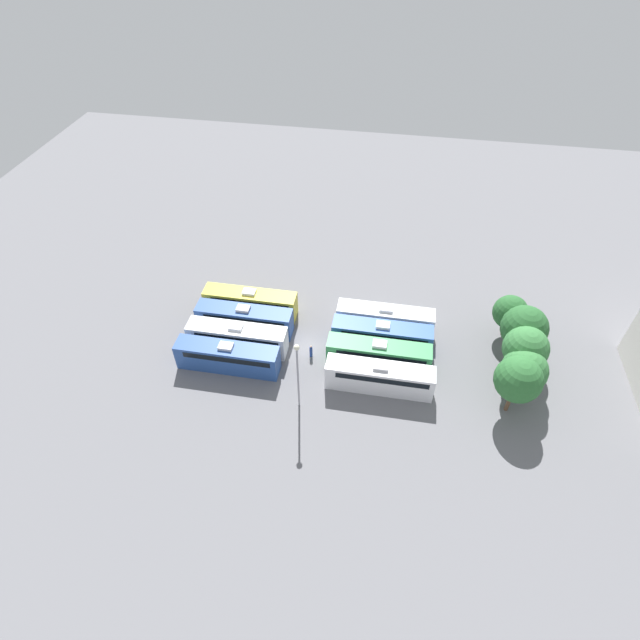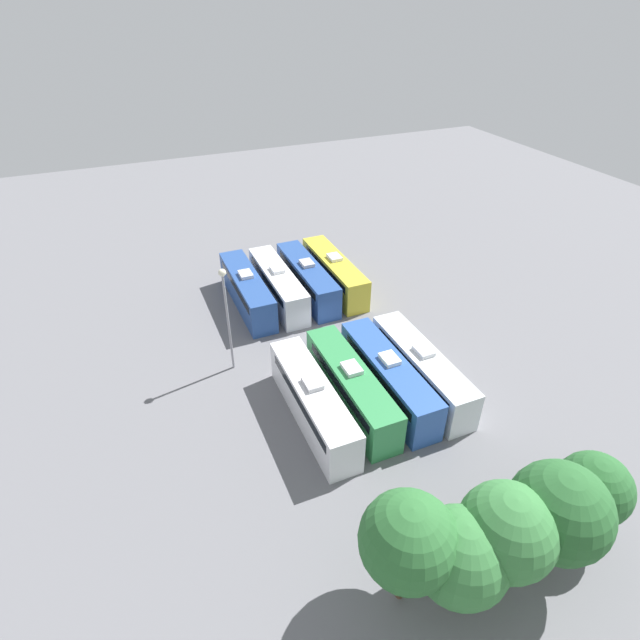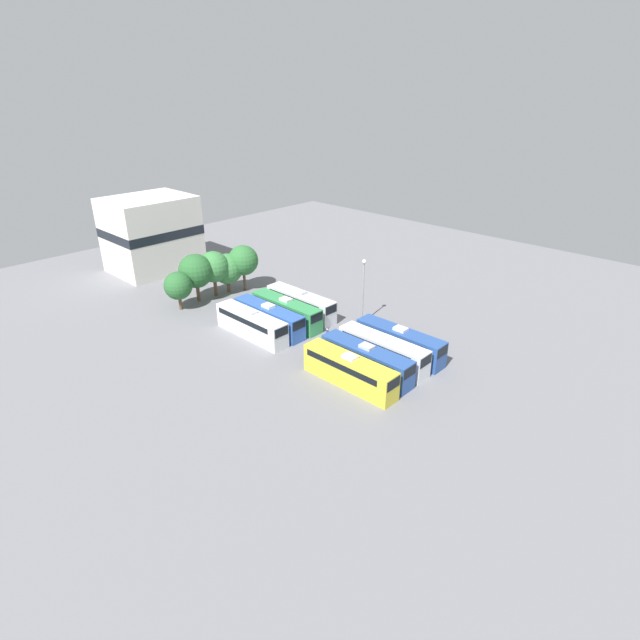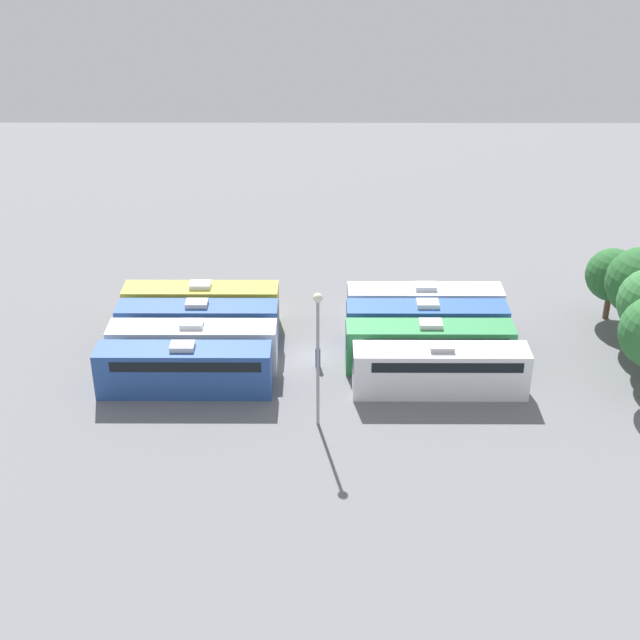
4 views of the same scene
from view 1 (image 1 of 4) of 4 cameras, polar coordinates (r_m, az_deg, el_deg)
The scene contains 16 objects.
ground_plane at distance 60.69m, azimuth -1.22°, elevation -3.09°, with size 127.14×127.14×0.00m, color slate.
bus_0 at distance 64.39m, azimuth -7.92°, elevation 2.05°, with size 2.54×11.89×3.73m.
bus_1 at distance 62.18m, azimuth -8.58°, elevation 0.14°, with size 2.54×11.89×3.73m.
bus_2 at distance 60.04m, azimuth -9.38°, elevation -1.94°, with size 2.54×11.89×3.73m.
bus_3 at distance 58.08m, azimuth -10.47°, elevation -4.12°, with size 2.54×11.89×3.73m.
bus_4 at distance 62.00m, azimuth 7.47°, elevation 0.14°, with size 2.54×11.89×3.73m.
bus_5 at distance 59.90m, azimuth 7.11°, elevation -1.75°, with size 2.54×11.89×3.73m.
bus_6 at distance 57.73m, azimuth 6.74°, elevation -3.92°, with size 2.54×11.89×3.73m.
bus_7 at distance 55.55m, azimuth 6.86°, elevation -6.44°, with size 2.54×11.89×3.73m.
worker_person at distance 59.08m, azimuth -1.04°, elevation -3.60°, with size 0.36×0.36×1.75m.
light_pole at distance 50.30m, azimuth -2.59°, elevation -5.42°, with size 0.60×0.60×9.43m.
tree_0 at distance 63.73m, azimuth 20.91°, elevation 0.83°, with size 4.15×4.15×5.86m.
tree_1 at distance 60.51m, azimuth 22.30°, elevation -0.88°, with size 5.23×5.23×7.52m.
tree_2 at distance 58.31m, azimuth 22.44°, elevation -3.03°, with size 4.91×4.91×7.29m.
tree_3 at distance 57.25m, azimuth 22.30°, elevation -5.36°, with size 4.89×4.89×6.38m.
tree_4 at distance 54.60m, azimuth 21.72°, elevation -6.35°, with size 4.88×4.88×7.48m.
Camera 1 is at (40.70, 8.37, 44.23)m, focal length 28.00 mm.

